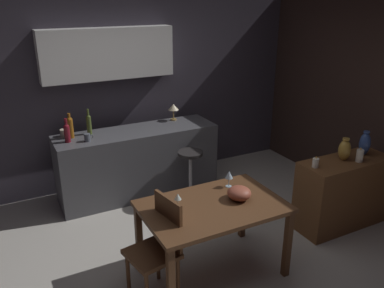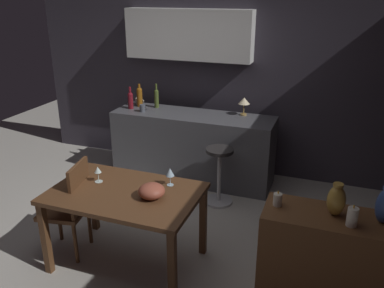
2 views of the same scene
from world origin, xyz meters
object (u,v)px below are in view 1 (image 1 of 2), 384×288
object	(u,v)px
chair_near_window	(159,245)
bar_stool	(190,175)
fruit_bowl	(239,193)
wine_glass_right	(229,175)
counter_lamp	(173,108)
cup_slate	(87,137)
pillar_candle_tall	(316,163)
cup_cream	(64,133)
wine_glass_left	(178,198)
wine_bottle_amber	(70,126)
pillar_candle_short	(360,156)
vase_ceramic_blue	(365,144)
vase_brass	(345,150)
wine_bottle_ruby	(67,132)
dining_table	(213,213)
sideboard_cabinet	(342,193)
wine_bottle_olive	(89,123)

from	to	relation	value
chair_near_window	bar_stool	xyz separation A→B (m)	(1.03, 1.41, -0.14)
bar_stool	fruit_bowl	size ratio (longest dim) A/B	3.05
wine_glass_right	counter_lamp	size ratio (longest dim) A/B	0.74
cup_slate	pillar_candle_tall	xyz separation A→B (m)	(2.02, -1.70, -0.08)
chair_near_window	cup_cream	distance (m)	2.21
wine_glass_left	pillar_candle_tall	bearing A→B (deg)	-0.27
chair_near_window	wine_bottle_amber	distance (m)	2.12
bar_stool	cup_slate	bearing A→B (deg)	160.89
chair_near_window	pillar_candle_short	world-z (taller)	pillar_candle_short
chair_near_window	wine_bottle_amber	xyz separation A→B (m)	(-0.30, 2.03, 0.54)
cup_cream	cup_slate	size ratio (longest dim) A/B	1.16
bar_stool	pillar_candle_tall	world-z (taller)	pillar_candle_tall
chair_near_window	cup_slate	bearing A→B (deg)	94.65
bar_stool	vase_ceramic_blue	distance (m)	2.12
vase_brass	vase_ceramic_blue	world-z (taller)	vase_ceramic_blue
wine_glass_right	wine_bottle_amber	bearing A→B (deg)	124.35
counter_lamp	vase_brass	size ratio (longest dim) A/B	0.89
wine_bottle_ruby	dining_table	bearing A→B (deg)	-63.40
wine_glass_left	wine_bottle_ruby	world-z (taller)	wine_bottle_ruby
cup_slate	pillar_candle_short	xyz separation A→B (m)	(2.56, -1.81, -0.06)
sideboard_cabinet	wine_bottle_olive	bearing A→B (deg)	140.58
sideboard_cabinet	wine_glass_right	bearing A→B (deg)	172.50
fruit_bowl	wine_bottle_ruby	distance (m)	2.24
sideboard_cabinet	vase_ceramic_blue	world-z (taller)	vase_ceramic_blue
sideboard_cabinet	pillar_candle_tall	world-z (taller)	pillar_candle_tall
chair_near_window	fruit_bowl	xyz separation A→B (m)	(0.84, 0.02, 0.30)
cup_cream	vase_ceramic_blue	distance (m)	3.59
bar_stool	cup_cream	world-z (taller)	cup_cream
fruit_bowl	vase_ceramic_blue	xyz separation A→B (m)	(1.78, 0.11, 0.15)
counter_lamp	pillar_candle_short	bearing A→B (deg)	-58.63
cup_cream	pillar_candle_short	bearing A→B (deg)	-37.39
cup_cream	pillar_candle_tall	world-z (taller)	cup_cream
wine_glass_left	wine_bottle_olive	bearing A→B (deg)	99.09
wine_bottle_ruby	pillar_candle_tall	size ratio (longest dim) A/B	2.34
wine_glass_left	fruit_bowl	bearing A→B (deg)	-10.00
bar_stool	wine_bottle_olive	bearing A→B (deg)	148.90
wine_bottle_ruby	counter_lamp	world-z (taller)	wine_bottle_ruby
wine_bottle_ruby	vase_brass	world-z (taller)	wine_bottle_ruby
fruit_bowl	wine_bottle_olive	xyz separation A→B (m)	(-0.90, 2.05, 0.24)
wine_glass_right	pillar_candle_short	size ratio (longest dim) A/B	1.01
pillar_candle_tall	fruit_bowl	bearing A→B (deg)	-174.69
pillar_candle_short	vase_ceramic_blue	bearing A→B (deg)	30.30
vase_brass	bar_stool	bearing A→B (deg)	134.57
bar_stool	pillar_candle_short	distance (m)	2.04
dining_table	wine_glass_left	world-z (taller)	wine_glass_left
wine_bottle_ruby	cup_slate	bearing A→B (deg)	-20.19
wine_bottle_ruby	counter_lamp	bearing A→B (deg)	8.41
bar_stool	pillar_candle_short	bearing A→B (deg)	-45.36
wine_bottle_olive	cup_cream	bearing A→B (deg)	168.03
pillar_candle_short	wine_bottle_amber	bearing A→B (deg)	143.25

